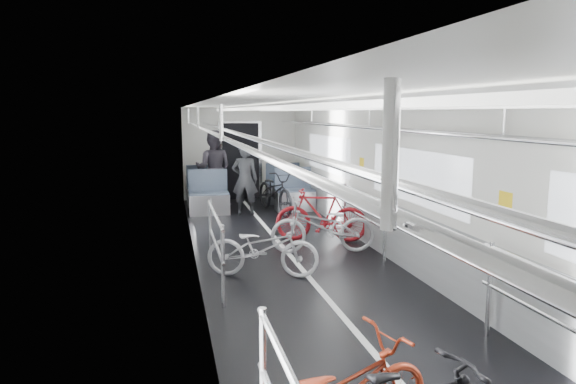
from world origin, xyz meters
name	(u,v)px	position (x,y,z in m)	size (l,w,h in m)	color
car_shell	(283,182)	(0.00, 1.78, 1.13)	(3.02, 14.01, 2.41)	black
bike_left_far	(263,248)	(-0.62, 0.35, 0.41)	(0.55, 1.58, 0.83)	silver
bike_right_mid	(323,226)	(0.56, 1.33, 0.45)	(0.60, 1.71, 0.90)	#ADADB2
bike_right_far	(321,214)	(0.75, 2.06, 0.49)	(0.46, 1.63, 0.98)	maroon
bike_aisle	(275,191)	(0.49, 4.80, 0.50)	(0.67, 1.91, 1.00)	black
person_standing	(245,179)	(-0.21, 4.80, 0.80)	(0.58, 0.38, 1.59)	black
person_seated	(213,169)	(-0.80, 6.01, 0.93)	(0.90, 0.70, 1.86)	#302C34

